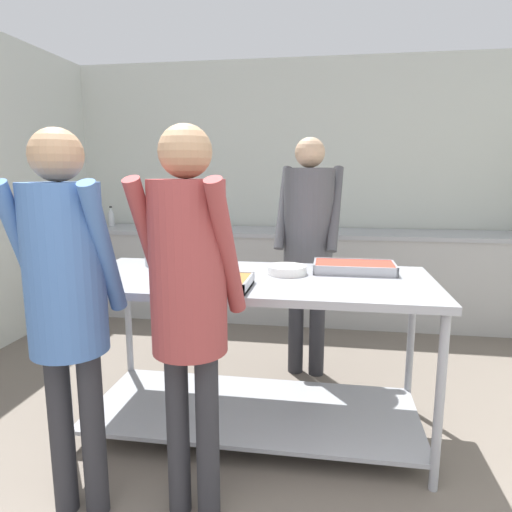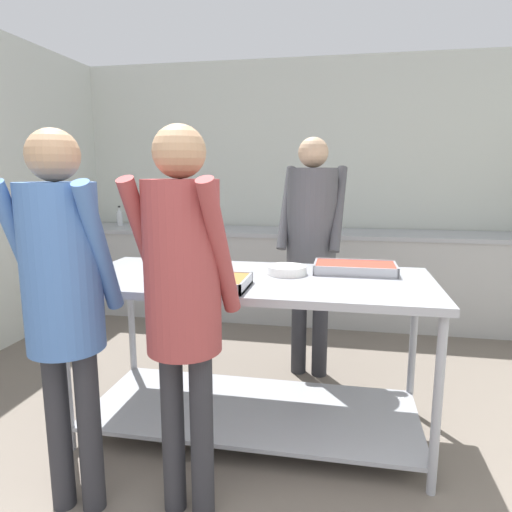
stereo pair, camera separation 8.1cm
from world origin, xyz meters
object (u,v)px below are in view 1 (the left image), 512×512
object	(u,v)px
sauce_pan	(165,258)
plate_stack	(287,270)
serving_tray_vegetables	(354,267)
guest_serving_left	(189,283)
cook_behind_counter	(308,232)
guest_serving_right	(66,285)
water_bottle	(111,217)
serving_tray_roast	(210,283)

from	to	relation	value
sauce_pan	plate_stack	xyz separation A→B (m)	(0.78, -0.14, -0.02)
serving_tray_vegetables	guest_serving_left	xyz separation A→B (m)	(-0.71, -0.93, 0.10)
cook_behind_counter	sauce_pan	bearing A→B (deg)	-146.20
guest_serving_left	cook_behind_counter	size ratio (longest dim) A/B	0.97
guest_serving_right	plate_stack	bearing A→B (deg)	46.88
serving_tray_vegetables	water_bottle	distance (m)	3.21
water_bottle	sauce_pan	bearing A→B (deg)	-55.90
serving_tray_vegetables	cook_behind_counter	distance (m)	0.68
sauce_pan	water_bottle	xyz separation A→B (m)	(-1.34, 1.99, 0.05)
serving_tray_roast	serving_tray_vegetables	size ratio (longest dim) A/B	0.86
serving_tray_vegetables	water_bottle	bearing A→B (deg)	141.30
sauce_pan	plate_stack	bearing A→B (deg)	-10.20
plate_stack	guest_serving_left	size ratio (longest dim) A/B	0.14
water_bottle	plate_stack	bearing A→B (deg)	-45.07
serving_tray_roast	cook_behind_counter	bearing A→B (deg)	68.11
plate_stack	cook_behind_counter	distance (m)	0.73
guest_serving_left	water_bottle	distance (m)	3.44
serving_tray_roast	guest_serving_left	xyz separation A→B (m)	(0.03, -0.44, 0.10)
sauce_pan	cook_behind_counter	distance (m)	1.04
guest_serving_left	cook_behind_counter	distance (m)	1.58
serving_tray_roast	cook_behind_counter	world-z (taller)	cook_behind_counter
sauce_pan	serving_tray_roast	world-z (taller)	sauce_pan
guest_serving_left	plate_stack	bearing A→B (deg)	68.31
guest_serving_left	cook_behind_counter	xyz separation A→B (m)	(0.41, 1.53, 0.03)
cook_behind_counter	water_bottle	world-z (taller)	cook_behind_counter
serving_tray_roast	plate_stack	world-z (taller)	serving_tray_roast
water_bottle	cook_behind_counter	bearing A→B (deg)	-32.53
serving_tray_roast	serving_tray_vegetables	distance (m)	0.88
serving_tray_roast	guest_serving_left	size ratio (longest dim) A/B	0.24
serving_tray_vegetables	guest_serving_right	bearing A→B (deg)	-140.38
guest_serving_left	serving_tray_roast	bearing A→B (deg)	93.51
sauce_pan	cook_behind_counter	world-z (taller)	cook_behind_counter
guest_serving_right	sauce_pan	bearing A→B (deg)	87.40
guest_serving_left	guest_serving_right	xyz separation A→B (m)	(-0.50, -0.06, -0.01)
guest_serving_right	water_bottle	size ratio (longest dim) A/B	7.68
sauce_pan	guest_serving_right	distance (m)	1.02
serving_tray_roast	guest_serving_right	world-z (taller)	guest_serving_right
water_bottle	serving_tray_roast	bearing A→B (deg)	-54.69
serving_tray_roast	water_bottle	world-z (taller)	water_bottle
serving_tray_roast	guest_serving_left	world-z (taller)	guest_serving_left
sauce_pan	water_bottle	size ratio (longest dim) A/B	1.77
guest_serving_left	water_bottle	bearing A→B (deg)	121.45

